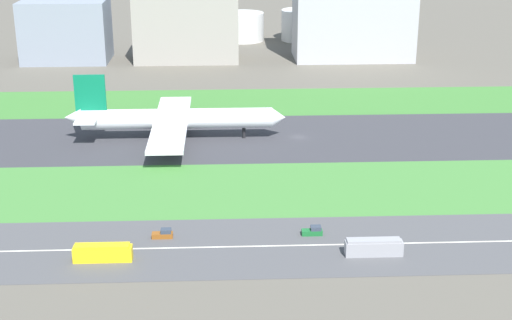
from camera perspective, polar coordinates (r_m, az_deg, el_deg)
The scene contains 16 objects.
ground_plane at distance 223.19m, azimuth 3.26°, elevation 1.75°, with size 800.00×800.00×0.00m, color #5B564C.
runway at distance 223.17m, azimuth 3.26°, elevation 1.76°, with size 280.00×46.00×0.10m, color #38383D.
grass_median_north at distance 262.32m, azimuth 2.37°, elevation 4.50°, with size 280.00×36.00×0.10m, color #3D7A33.
grass_median_south at distance 184.83m, azimuth 4.52°, elevation -2.14°, with size 280.00×36.00×0.10m, color #427F38.
highway at distance 155.84m, azimuth 5.94°, elevation -6.49°, with size 280.00×28.00×0.10m, color #4C4C4F.
highway_centerline at distance 155.82m, azimuth 5.94°, elevation -6.47°, with size 266.00×0.50×0.01m, color silver.
airliner at distance 220.76m, azimuth -6.48°, elevation 3.14°, with size 65.00×56.00×19.70m.
car_3 at distance 159.46m, azimuth 4.40°, elevation -5.46°, with size 4.40×1.80×2.00m.
bus_1 at distance 151.91m, azimuth 9.02°, elevation -6.62°, with size 11.60×2.50×3.50m.
car_0 at distance 158.90m, azimuth -7.12°, elevation -5.66°, with size 4.40×1.80×2.00m.
bus_0 at distance 150.93m, azimuth -11.68°, elevation -6.98°, with size 11.60×2.50×3.50m.
terminal_building at distance 336.80m, azimuth -14.37°, elevation 9.58°, with size 36.53×24.95×26.35m, color gray.
hangar_building at distance 330.09m, azimuth -5.35°, elevation 10.12°, with size 44.72×25.55×28.84m, color #9E998E.
office_tower at distance 333.23m, azimuth 7.51°, elevation 11.89°, with size 51.36×26.80×49.05m, color #B2B2B7.
fuel_tank_west at distance 375.48m, azimuth -1.08°, elevation 10.19°, with size 21.54×21.54×13.89m, color silver.
fuel_tank_centre at distance 377.54m, azimuth 3.79°, elevation 10.29°, with size 23.77×23.77×15.00m, color silver.
Camera 1 is at (-22.34, -211.29, 68.33)m, focal length 52.14 mm.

